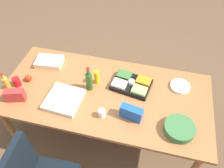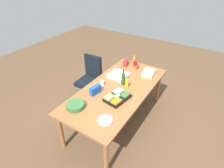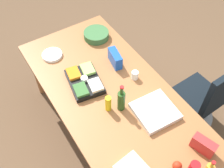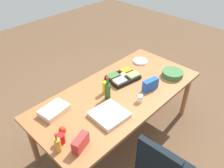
% 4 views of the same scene
% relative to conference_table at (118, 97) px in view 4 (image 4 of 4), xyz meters
% --- Properties ---
extents(ground_plane, '(10.00, 10.00, 0.00)m').
position_rel_conference_table_xyz_m(ground_plane, '(0.00, 0.00, -0.72)').
color(ground_plane, brown).
extents(conference_table, '(2.30, 1.09, 0.80)m').
position_rel_conference_table_xyz_m(conference_table, '(0.00, 0.00, 0.00)').
color(conference_table, '#985C33').
rests_on(conference_table, ground).
extents(dressing_bottle, '(0.06, 0.06, 0.23)m').
position_rel_conference_table_xyz_m(dressing_bottle, '(1.06, 0.19, 0.16)').
color(dressing_bottle, gold).
rests_on(dressing_bottle, conference_table).
extents(veggie_tray, '(0.46, 0.37, 0.09)m').
position_rel_conference_table_xyz_m(veggie_tray, '(-0.27, -0.16, 0.11)').
color(veggie_tray, black).
rests_on(veggie_tray, conference_table).
extents(chip_bag_blue, '(0.23, 0.12, 0.15)m').
position_rel_conference_table_xyz_m(chip_bag_blue, '(-0.34, 0.25, 0.15)').
color(chip_bag_blue, '#194BAF').
rests_on(chip_bag_blue, conference_table).
extents(chip_bag_red, '(0.21, 0.13, 0.14)m').
position_rel_conference_table_xyz_m(chip_bag_red, '(0.89, 0.32, 0.14)').
color(chip_bag_red, red).
rests_on(chip_bag_red, conference_table).
extents(apple_red, '(0.09, 0.09, 0.08)m').
position_rel_conference_table_xyz_m(apple_red, '(0.90, 0.03, 0.11)').
color(apple_red, red).
rests_on(apple_red, conference_table).
extents(red_solo_cup, '(0.10, 0.10, 0.11)m').
position_rel_conference_table_xyz_m(red_solo_cup, '(0.98, 0.13, 0.13)').
color(red_solo_cup, red).
rests_on(red_solo_cup, conference_table).
extents(salad_bowl, '(0.34, 0.34, 0.08)m').
position_rel_conference_table_xyz_m(salad_bowl, '(-0.81, 0.29, 0.11)').
color(salad_bowl, '#376537').
rests_on(salad_bowl, conference_table).
extents(pizza_box, '(0.38, 0.38, 0.05)m').
position_rel_conference_table_xyz_m(pizza_box, '(0.39, 0.22, 0.10)').
color(pizza_box, silver).
rests_on(pizza_box, conference_table).
extents(paper_cup, '(0.08, 0.08, 0.09)m').
position_rel_conference_table_xyz_m(paper_cup, '(-0.05, 0.30, 0.12)').
color(paper_cup, white).
rests_on(paper_cup, conference_table).
extents(paper_plate_stack, '(0.27, 0.27, 0.03)m').
position_rel_conference_table_xyz_m(paper_plate_stack, '(-0.80, -0.27, 0.09)').
color(paper_plate_stack, white).
rests_on(paper_plate_stack, conference_table).
extents(sheet_cake, '(0.34, 0.26, 0.07)m').
position_rel_conference_table_xyz_m(sheet_cake, '(0.78, -0.28, 0.11)').
color(sheet_cake, beige).
rests_on(sheet_cake, conference_table).
extents(wine_bottle, '(0.09, 0.09, 0.31)m').
position_rel_conference_table_xyz_m(wine_bottle, '(0.18, -0.02, 0.19)').
color(wine_bottle, '#264A19').
rests_on(wine_bottle, conference_table).
extents(mustard_bottle, '(0.06, 0.06, 0.17)m').
position_rel_conference_table_xyz_m(mustard_bottle, '(0.13, -0.13, 0.16)').
color(mustard_bottle, yellow).
rests_on(mustard_bottle, conference_table).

